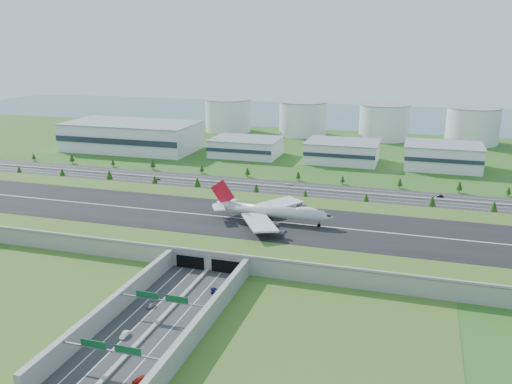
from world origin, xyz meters
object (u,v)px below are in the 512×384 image
(car_1, at_px, (125,335))
(car_0, at_px, (151,305))
(car_3, at_px, (140,380))
(fuel_tank_a, at_px, (228,116))
(car_4, at_px, (158,179))
(car_7, at_px, (289,184))
(car_5, at_px, (439,196))
(car_2, at_px, (214,290))
(boeing_747, at_px, (272,211))

(car_1, bearing_deg, car_0, 91.54)
(car_1, bearing_deg, car_3, -52.45)
(car_0, bearing_deg, fuel_tank_a, 123.55)
(fuel_tank_a, relative_size, car_4, 12.79)
(car_7, bearing_deg, car_4, -73.29)
(car_5, bearing_deg, car_7, -105.69)
(car_0, height_order, car_4, car_0)
(car_5, height_order, car_7, car_5)
(car_1, xyz_separation_m, car_2, (16.93, 41.57, -0.10))
(car_3, xyz_separation_m, car_4, (-106.29, 221.36, -0.08))
(car_2, bearing_deg, fuel_tank_a, -92.18)
(car_5, bearing_deg, fuel_tank_a, -148.52)
(car_0, bearing_deg, car_1, -68.81)
(car_0, bearing_deg, car_5, 78.08)
(fuel_tank_a, distance_m, boeing_747, 338.40)
(boeing_747, height_order, car_0, boeing_747)
(car_0, height_order, car_1, car_1)
(car_3, xyz_separation_m, car_5, (90.65, 234.78, 0.03))
(boeing_747, xyz_separation_m, car_2, (-5.36, -69.46, -13.03))
(car_0, bearing_deg, car_7, 105.49)
(car_2, height_order, car_3, car_3)
(car_4, distance_m, car_5, 197.40)
(car_0, distance_m, car_2, 26.68)
(car_1, bearing_deg, car_4, 112.15)
(fuel_tank_a, bearing_deg, car_0, -74.32)
(fuel_tank_a, relative_size, car_0, 11.82)
(car_2, height_order, car_7, car_2)
(car_0, xyz_separation_m, car_5, (109.51, 191.25, 0.05))
(boeing_747, relative_size, car_3, 12.99)
(fuel_tank_a, distance_m, car_7, 239.99)
(boeing_747, bearing_deg, car_0, -103.46)
(boeing_747, bearing_deg, car_1, -99.98)
(fuel_tank_a, xyz_separation_m, car_1, (113.31, -421.05, -16.56))
(car_0, bearing_deg, car_4, 134.05)
(car_0, relative_size, car_1, 0.85)
(car_7, bearing_deg, car_1, 6.57)
(fuel_tank_a, distance_m, car_2, 401.55)
(car_3, distance_m, car_5, 251.67)
(car_3, distance_m, car_4, 245.56)
(car_3, bearing_deg, car_7, -70.81)
(car_2, bearing_deg, car_3, 69.46)
(car_1, height_order, car_3, car_1)
(boeing_747, xyz_separation_m, car_7, (-15.57, 102.87, -13.03))
(car_1, height_order, car_2, car_1)
(boeing_747, height_order, car_2, boeing_747)
(car_1, xyz_separation_m, car_4, (-88.72, 199.91, -0.15))
(car_0, distance_m, car_4, 198.16)
(boeing_747, relative_size, car_4, 17.10)
(car_3, relative_size, car_5, 1.09)
(fuel_tank_a, bearing_deg, boeing_747, -66.38)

